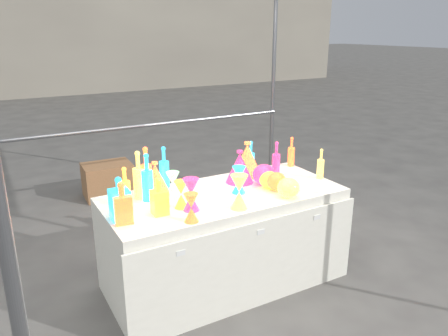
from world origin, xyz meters
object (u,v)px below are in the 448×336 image
cardboard_box_closed (108,180)px  bottle_0 (125,186)px  display_table (225,239)px  decanter_0 (159,196)px  hourglass_0 (191,208)px  globe_0 (269,180)px  lampshade_0 (155,177)px

cardboard_box_closed → bottle_0: (-0.41, -2.15, 0.69)m
display_table → decanter_0: size_ratio=7.21×
hourglass_0 → decanter_0: bearing=122.0°
display_table → hourglass_0: hourglass_0 is taller
globe_0 → lampshade_0: 0.87m
hourglass_0 → globe_0: bearing=19.0°
display_table → globe_0: size_ratio=12.38×
cardboard_box_closed → bottle_0: size_ratio=2.00×
cardboard_box_closed → lampshade_0: bearing=-91.4°
globe_0 → lampshade_0: lampshade_0 is taller
globe_0 → cardboard_box_closed: bearing=105.7°
bottle_0 → lampshade_0: bottle_0 is taller
hourglass_0 → globe_0: size_ratio=1.29×
cardboard_box_closed → decanter_0: 2.53m
cardboard_box_closed → lampshade_0: lampshade_0 is taller
bottle_0 → hourglass_0: bearing=-59.9°
bottle_0 → lampshade_0: 0.30m
bottle_0 → lampshade_0: bearing=26.2°
lampshade_0 → bottle_0: bearing=-130.2°
hourglass_0 → lampshade_0: (-0.01, 0.61, 0.02)m
bottle_0 → decanter_0: bottle_0 is taller
cardboard_box_closed → hourglass_0: bearing=-90.4°
lampshade_0 → cardboard_box_closed: bearing=109.8°
display_table → lampshade_0: size_ratio=7.72×
display_table → decanter_0: bearing=-168.5°
globe_0 → lampshade_0: (-0.80, 0.34, 0.06)m
cardboard_box_closed → decanter_0: (-0.26, -2.42, 0.68)m
lampshade_0 → decanter_0: bearing=-83.7°
cardboard_box_closed → decanter_0: decanter_0 is taller
cardboard_box_closed → globe_0: bearing=-71.9°
display_table → globe_0: (0.36, -0.05, 0.44)m
hourglass_0 → lampshade_0: 0.62m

